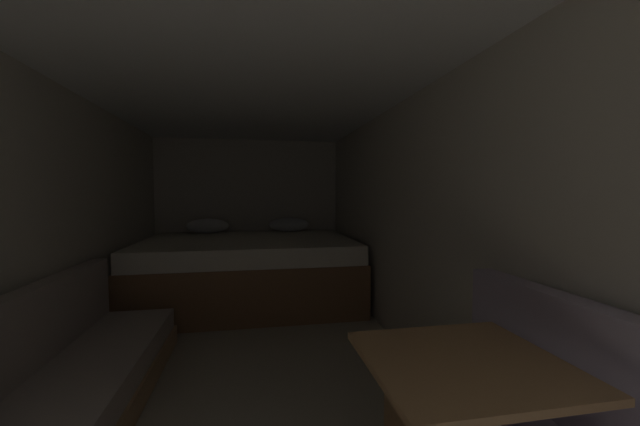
# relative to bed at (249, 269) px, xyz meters

# --- Properties ---
(ground_plane) EXTENTS (7.39, 7.39, 0.00)m
(ground_plane) POSITION_rel_bed_xyz_m (0.00, -1.77, -0.38)
(ground_plane) COLOR #A39984
(wall_back) EXTENTS (2.64, 0.05, 2.05)m
(wall_back) POSITION_rel_bed_xyz_m (0.00, 0.95, 0.64)
(wall_back) COLOR beige
(wall_back) RESTS_ON ground
(wall_left) EXTENTS (0.05, 5.39, 2.05)m
(wall_left) POSITION_rel_bed_xyz_m (-1.30, -1.77, 0.64)
(wall_left) COLOR beige
(wall_left) RESTS_ON ground
(wall_right) EXTENTS (0.05, 5.39, 2.05)m
(wall_right) POSITION_rel_bed_xyz_m (1.30, -1.77, 0.64)
(wall_right) COLOR beige
(wall_right) RESTS_ON ground
(ceiling_slab) EXTENTS (2.64, 5.39, 0.05)m
(ceiling_slab) POSITION_rel_bed_xyz_m (0.00, -1.77, 1.69)
(ceiling_slab) COLOR white
(ceiling_slab) RESTS_ON wall_left
(bed) EXTENTS (2.42, 1.78, 0.95)m
(bed) POSITION_rel_bed_xyz_m (0.00, 0.00, 0.00)
(bed) COLOR brown
(bed) RESTS_ON ground
(sofa_left) EXTENTS (0.65, 2.83, 0.75)m
(sofa_left) POSITION_rel_bed_xyz_m (-0.99, -2.51, -0.15)
(sofa_left) COLOR tan
(sofa_left) RESTS_ON ground
(dinette_table) EXTENTS (0.64, 0.60, 0.74)m
(dinette_table) POSITION_rel_bed_xyz_m (0.74, -3.27, 0.24)
(dinette_table) COLOR #9E7247
(dinette_table) RESTS_ON ground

